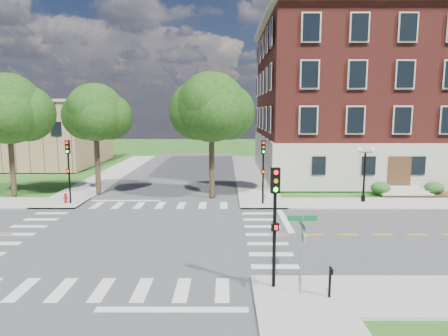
{
  "coord_description": "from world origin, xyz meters",
  "views": [
    {
      "loc": [
        4.91,
        -22.21,
        7.06
      ],
      "look_at": [
        4.83,
        4.89,
        3.2
      ],
      "focal_mm": 32.0,
      "sensor_mm": 36.0,
      "label": 1
    }
  ],
  "objects_px": {
    "traffic_signal_nw": "(68,163)",
    "traffic_signal_ne": "(263,164)",
    "street_sign_pole": "(302,239)",
    "push_button_post": "(330,280)",
    "twin_lamp_west": "(365,171)",
    "fire_hydrant": "(66,198)",
    "traffic_signal_se": "(275,212)"
  },
  "relations": [
    {
      "from": "twin_lamp_west",
      "to": "push_button_post",
      "type": "relative_size",
      "value": 3.53
    },
    {
      "from": "traffic_signal_nw",
      "to": "traffic_signal_ne",
      "type": "bearing_deg",
      "value": -0.6
    },
    {
      "from": "traffic_signal_ne",
      "to": "street_sign_pole",
      "type": "xyz_separation_m",
      "value": [
        0.04,
        -15.09,
        -0.88
      ]
    },
    {
      "from": "traffic_signal_se",
      "to": "push_button_post",
      "type": "distance_m",
      "value": 3.25
    },
    {
      "from": "traffic_signal_ne",
      "to": "twin_lamp_west",
      "type": "distance_m",
      "value": 7.95
    },
    {
      "from": "traffic_signal_nw",
      "to": "fire_hydrant",
      "type": "bearing_deg",
      "value": 159.12
    },
    {
      "from": "street_sign_pole",
      "to": "push_button_post",
      "type": "xyz_separation_m",
      "value": [
        1.04,
        -0.25,
        -1.51
      ]
    },
    {
      "from": "traffic_signal_nw",
      "to": "twin_lamp_west",
      "type": "bearing_deg",
      "value": 1.7
    },
    {
      "from": "push_button_post",
      "to": "fire_hydrant",
      "type": "xyz_separation_m",
      "value": [
        -16.14,
        15.66,
        -0.33
      ]
    },
    {
      "from": "traffic_signal_se",
      "to": "push_button_post",
      "type": "relative_size",
      "value": 4.0
    },
    {
      "from": "traffic_signal_ne",
      "to": "push_button_post",
      "type": "distance_m",
      "value": 15.56
    },
    {
      "from": "traffic_signal_ne",
      "to": "traffic_signal_se",
      "type": "bearing_deg",
      "value": -93.6
    },
    {
      "from": "traffic_signal_ne",
      "to": "push_button_post",
      "type": "xyz_separation_m",
      "value": [
        1.08,
        -15.34,
        -2.39
      ]
    },
    {
      "from": "traffic_signal_ne",
      "to": "street_sign_pole",
      "type": "bearing_deg",
      "value": -89.83
    },
    {
      "from": "traffic_signal_se",
      "to": "street_sign_pole",
      "type": "xyz_separation_m",
      "value": [
        0.95,
        -0.69,
        -0.88
      ]
    },
    {
      "from": "fire_hydrant",
      "to": "twin_lamp_west",
      "type": "bearing_deg",
      "value": 1.27
    },
    {
      "from": "fire_hydrant",
      "to": "street_sign_pole",
      "type": "bearing_deg",
      "value": -45.57
    },
    {
      "from": "traffic_signal_nw",
      "to": "fire_hydrant",
      "type": "relative_size",
      "value": 6.4
    },
    {
      "from": "traffic_signal_nw",
      "to": "street_sign_pole",
      "type": "xyz_separation_m",
      "value": [
        14.68,
        -15.24,
        -0.88
      ]
    },
    {
      "from": "traffic_signal_ne",
      "to": "fire_hydrant",
      "type": "height_order",
      "value": "traffic_signal_ne"
    },
    {
      "from": "traffic_signal_se",
      "to": "traffic_signal_nw",
      "type": "xyz_separation_m",
      "value": [
        -13.73,
        14.55,
        0.0
      ]
    },
    {
      "from": "traffic_signal_nw",
      "to": "twin_lamp_west",
      "type": "xyz_separation_m",
      "value": [
        22.51,
        0.67,
        -0.66
      ]
    },
    {
      "from": "traffic_signal_se",
      "to": "traffic_signal_ne",
      "type": "xyz_separation_m",
      "value": [
        0.91,
        14.4,
        0.0
      ]
    },
    {
      "from": "push_button_post",
      "to": "street_sign_pole",
      "type": "bearing_deg",
      "value": 166.31
    },
    {
      "from": "twin_lamp_west",
      "to": "street_sign_pole",
      "type": "height_order",
      "value": "twin_lamp_west"
    },
    {
      "from": "traffic_signal_ne",
      "to": "traffic_signal_nw",
      "type": "xyz_separation_m",
      "value": [
        -14.64,
        0.15,
        0.0
      ]
    },
    {
      "from": "traffic_signal_nw",
      "to": "street_sign_pole",
      "type": "bearing_deg",
      "value": -46.08
    },
    {
      "from": "street_sign_pole",
      "to": "fire_hydrant",
      "type": "bearing_deg",
      "value": 134.43
    },
    {
      "from": "twin_lamp_west",
      "to": "fire_hydrant",
      "type": "distance_m",
      "value": 23.03
    },
    {
      "from": "traffic_signal_se",
      "to": "fire_hydrant",
      "type": "height_order",
      "value": "traffic_signal_se"
    },
    {
      "from": "traffic_signal_se",
      "to": "street_sign_pole",
      "type": "height_order",
      "value": "traffic_signal_se"
    },
    {
      "from": "traffic_signal_ne",
      "to": "street_sign_pole",
      "type": "height_order",
      "value": "traffic_signal_ne"
    }
  ]
}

